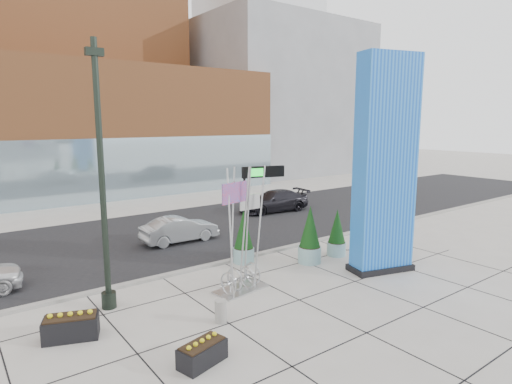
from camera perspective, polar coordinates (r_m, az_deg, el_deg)
ground at (r=15.94m, az=0.57°, el=-13.92°), size 160.00×160.00×0.00m
street_asphalt at (r=24.22m, az=-14.00°, el=-5.95°), size 80.00×12.00×0.02m
curb_edge at (r=19.04m, az=-6.86°, el=-9.83°), size 80.00×0.30×0.12m
tower_podium at (r=39.89m, az=-22.60°, el=7.55°), size 34.00×10.00×11.00m
tower_glass_front at (r=35.46m, az=-20.36°, el=2.67°), size 34.00×0.60×5.00m
building_grey_parking at (r=55.93m, az=1.94°, el=12.18°), size 20.00×18.00×18.00m
blue_pylon at (r=18.46m, az=16.82°, el=2.93°), size 2.93×1.90×9.02m
lamp_post at (r=14.94m, az=-19.70°, el=-1.45°), size 0.56×0.49×8.89m
public_art_sculpture at (r=16.22m, az=-1.99°, el=-8.83°), size 2.19×1.30×4.71m
concrete_bollard at (r=14.10m, az=-4.74°, el=-15.56°), size 0.38×0.38×0.74m
overhead_street_sign at (r=19.49m, az=0.21°, el=1.71°), size 2.01×0.70×4.31m
round_planter_east at (r=20.68m, az=10.73°, el=-5.47°), size 0.89×0.89×2.24m
round_planter_mid at (r=19.41m, az=7.20°, el=-5.82°), size 1.04×1.04×2.61m
round_planter_west at (r=19.32m, az=-1.67°, el=-6.16°), size 0.95×0.95×2.38m
box_planter_north at (r=14.21m, az=-23.43°, el=-16.07°), size 1.69×1.26×0.84m
box_planter_south at (r=12.07m, az=-7.17°, el=-20.41°), size 1.42×0.96×0.71m
car_silver_mid at (r=22.95m, az=-10.14°, el=-4.96°), size 4.08×1.45×1.34m
car_dark_east at (r=30.16m, az=2.43°, el=-1.24°), size 5.28×2.63×1.48m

